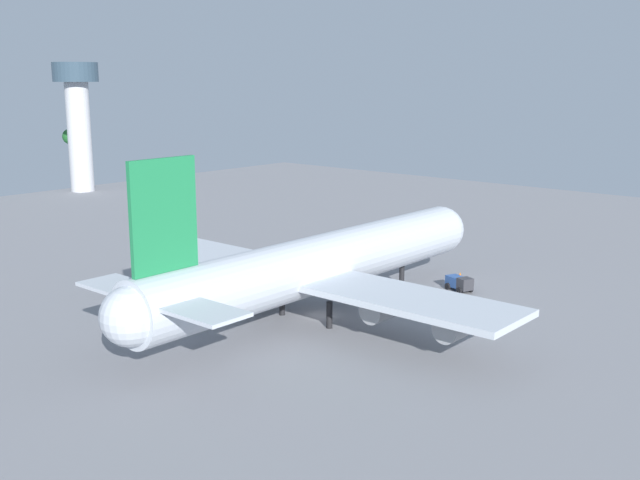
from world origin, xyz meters
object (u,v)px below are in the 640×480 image
cargo_airplane (320,264)px  safety_cone_nose (460,275)px  fuel_truck (460,283)px  control_tower (78,112)px

cargo_airplane → safety_cone_nose: 27.39m
fuel_truck → control_tower: control_tower is taller
cargo_airplane → safety_cone_nose: (26.52, -3.37, -5.96)m
cargo_airplane → control_tower: (37.63, 110.75, 13.06)m
fuel_truck → control_tower: (17.44, 117.73, 18.26)m
safety_cone_nose → control_tower: (11.11, 114.12, 19.02)m
fuel_truck → safety_cone_nose: bearing=29.7°
cargo_airplane → fuel_truck: (20.19, -6.98, -5.20)m
cargo_airplane → control_tower: size_ratio=1.88×
cargo_airplane → fuel_truck: size_ratio=13.77×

